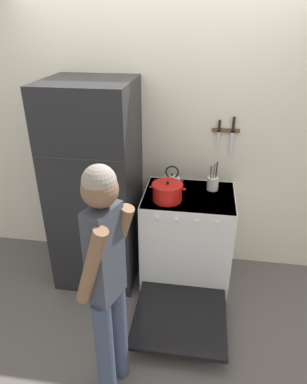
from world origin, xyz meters
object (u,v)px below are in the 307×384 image
Objects in this scene: dutch_oven_pot at (167,192)px; tea_kettle at (172,181)px; utensil_jar at (213,183)px; person at (107,278)px; stove_range at (187,239)px; refrigerator at (96,187)px.

dutch_oven_pot is 1.43× the size of tea_kettle.
person reaches higher than utensil_jar.
stove_range is 0.57m from dutch_oven_pot.
tea_kettle is at bearing -179.11° from utensil_jar.
utensil_jar reaches higher than dutch_oven_pot.
stove_range is at bearing -139.67° from utensil_jar.
person reaches higher than dutch_oven_pot.
utensil_jar is (0.37, 0.01, 0.01)m from tea_kettle.
tea_kettle is 0.78× the size of utensil_jar.
dutch_oven_pot is at bearing -7.36° from refrigerator.
person is (0.43, -1.16, 0.01)m from refrigerator.
person reaches higher than tea_kettle.
dutch_oven_pot is at bearing 6.78° from person.
stove_range is 6.32× the size of tea_kettle.
tea_kettle is 0.13× the size of person.
utensil_jar is at bearing 34.09° from dutch_oven_pot.
person reaches higher than stove_range.
dutch_oven_pot is (0.66, -0.08, 0.04)m from refrigerator.
tea_kettle reaches higher than stove_range.
refrigerator is 1.24m from person.
person is at bearing -109.43° from stove_range.
refrigerator is at bearing 172.64° from dutch_oven_pot.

